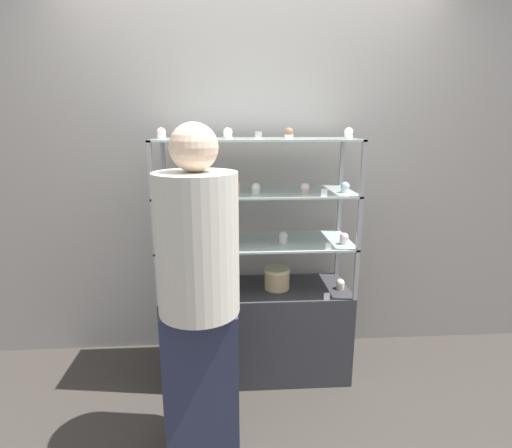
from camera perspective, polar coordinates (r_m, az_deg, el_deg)
ground_plane at (r=2.89m, az=0.00°, el=-20.01°), size 20.00×20.00×0.00m
back_wall at (r=2.78m, az=-0.50°, el=7.53°), size 8.00×0.05×2.60m
display_base at (r=2.73m, az=0.00°, el=-14.84°), size 1.18×0.45×0.59m
display_riser_lower at (r=2.50m, az=0.00°, el=-2.92°), size 1.18×0.45×0.31m
display_riser_middle at (r=2.43m, az=0.00°, el=4.19°), size 1.18×0.45×0.31m
display_riser_upper at (r=2.39m, az=0.00°, el=11.62°), size 1.18×0.45×0.31m
layer_cake_centerpiece at (r=2.57m, az=3.02°, el=-7.74°), size 0.16×0.16×0.14m
sheet_cake_frosted at (r=2.42m, az=-5.28°, el=5.43°), size 0.25×0.15×0.07m
cupcake_0 at (r=2.52m, az=-12.52°, el=-9.45°), size 0.05×0.05×0.07m
cupcake_1 at (r=2.55m, az=-4.22°, el=-8.84°), size 0.05×0.05×0.07m
cupcake_2 at (r=2.63m, az=11.94°, el=-8.41°), size 0.05×0.05×0.07m
price_tag_0 at (r=2.46m, az=10.08°, el=-10.14°), size 0.04×0.00×0.04m
cupcake_3 at (r=2.45m, az=-12.79°, el=-2.26°), size 0.05×0.05×0.07m
cupcake_4 at (r=2.41m, az=-3.87°, el=-2.20°), size 0.05×0.05×0.07m
cupcake_5 at (r=2.45m, az=3.93°, el=-1.92°), size 0.05×0.05×0.07m
cupcake_6 at (r=2.48m, az=12.46°, el=-2.05°), size 0.05×0.05×0.07m
price_tag_1 at (r=2.35m, az=10.31°, el=-3.15°), size 0.04×0.00×0.04m
cupcake_7 at (r=2.39m, az=-12.77°, el=4.92°), size 0.05×0.05×0.06m
cupcake_8 at (r=2.33m, az=-0.01°, el=5.06°), size 0.05×0.05×0.06m
cupcake_9 at (r=2.35m, az=7.00°, el=5.04°), size 0.05×0.05×0.06m
cupcake_10 at (r=2.43m, az=12.59°, el=5.11°), size 0.05×0.05×0.06m
price_tag_2 at (r=2.27m, az=9.72°, el=4.41°), size 0.04×0.00×0.04m
cupcake_11 at (r=2.35m, az=-13.37°, el=12.45°), size 0.05×0.05×0.06m
cupcake_12 at (r=2.28m, az=-4.06°, el=12.75°), size 0.05×0.05×0.06m
cupcake_13 at (r=2.34m, az=4.72°, el=12.77°), size 0.05×0.05×0.06m
cupcake_14 at (r=2.44m, az=13.09°, el=12.51°), size 0.05×0.05×0.06m
price_tag_3 at (r=2.18m, az=0.46°, el=12.52°), size 0.04×0.00×0.04m
customer_figure at (r=1.91m, az=-8.15°, el=-9.07°), size 0.38×0.38×1.63m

